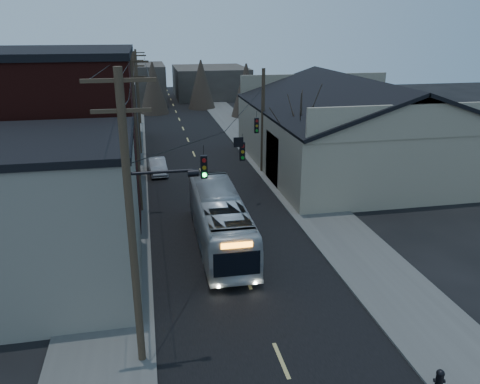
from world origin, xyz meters
name	(u,v)px	position (x,y,z in m)	size (l,w,h in m)	color
road_surface	(196,159)	(0.00, 30.00, 0.01)	(9.00, 110.00, 0.02)	black
sidewalk_left	(124,163)	(-6.50, 30.00, 0.06)	(4.00, 110.00, 0.12)	#474744
sidewalk_right	(265,155)	(6.50, 30.00, 0.06)	(4.00, 110.00, 0.12)	#474744
building_clapboard	(45,219)	(-9.00, 9.00, 3.50)	(8.00, 8.00, 7.00)	slate
building_brick	(57,134)	(-10.00, 20.00, 5.00)	(10.00, 12.00, 10.00)	#330E0B
building_left_far	(91,114)	(-9.50, 36.00, 3.50)	(9.00, 14.00, 7.00)	#36312B
warehouse	(353,136)	(13.00, 25.00, 2.70)	(16.16, 20.60, 7.73)	gray
building_far_left	(132,84)	(-6.00, 65.00, 3.00)	(10.00, 12.00, 6.00)	#36312B
building_far_right	(210,82)	(7.00, 70.00, 2.50)	(12.00, 14.00, 5.00)	#36312B
bare_tree	(299,143)	(6.50, 20.00, 3.60)	(0.40, 0.40, 7.20)	black
utility_lines	(162,119)	(-3.11, 24.14, 4.95)	(11.24, 45.28, 10.50)	#382B1E
bus	(220,220)	(-0.64, 12.04, 1.47)	(2.48, 10.59, 2.95)	#A8AFB4
parked_car	(157,166)	(-3.61, 26.29, 0.63)	(1.34, 3.85, 1.27)	#93959A
fire_hydrant	(439,379)	(4.70, -0.57, 0.55)	(0.39, 0.28, 0.80)	black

